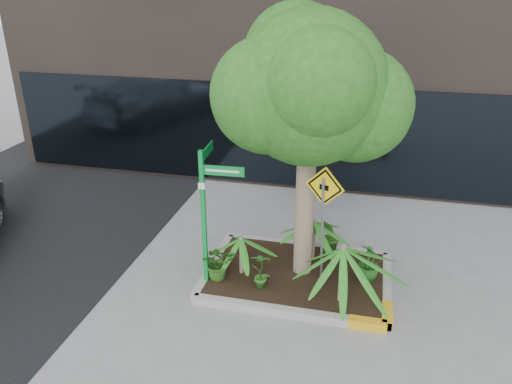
# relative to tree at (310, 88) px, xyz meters

# --- Properties ---
(ground) EXTENTS (80.00, 80.00, 0.00)m
(ground) POSITION_rel_tree_xyz_m (-0.27, -0.43, -3.50)
(ground) COLOR gray
(ground) RESTS_ON ground
(planter) EXTENTS (3.35, 2.36, 0.15)m
(planter) POSITION_rel_tree_xyz_m (-0.03, -0.15, -3.40)
(planter) COLOR #9E9E99
(planter) RESTS_ON ground
(tree) EXTENTS (3.20, 2.84, 4.80)m
(tree) POSITION_rel_tree_xyz_m (0.00, 0.00, 0.00)
(tree) COLOR gray
(tree) RESTS_ON ground
(palm_front) EXTENTS (1.19, 1.19, 1.33)m
(palm_front) POSITION_rel_tree_xyz_m (0.75, -0.78, -2.36)
(palm_front) COLOR gray
(palm_front) RESTS_ON ground
(palm_left) EXTENTS (0.85, 0.85, 0.94)m
(palm_left) POSITION_rel_tree_xyz_m (-1.06, -0.35, -2.65)
(palm_left) COLOR gray
(palm_left) RESTS_ON ground
(palm_back) EXTENTS (0.92, 0.92, 1.02)m
(palm_back) POSITION_rel_tree_xyz_m (0.14, 0.46, -2.59)
(palm_back) COLOR gray
(palm_back) RESTS_ON ground
(shrub_a) EXTENTS (0.75, 0.75, 0.64)m
(shrub_a) POSITION_rel_tree_xyz_m (-1.42, -0.61, -3.03)
(shrub_a) COLOR #2C601B
(shrub_a) RESTS_ON planter
(shrub_b) EXTENTS (0.55, 0.55, 0.70)m
(shrub_b) POSITION_rel_tree_xyz_m (1.18, -0.06, -3.00)
(shrub_b) COLOR #205D1B
(shrub_b) RESTS_ON planter
(shrub_c) EXTENTS (0.39, 0.39, 0.72)m
(shrub_c) POSITION_rel_tree_xyz_m (-0.60, -0.74, -2.99)
(shrub_c) COLOR #29641F
(shrub_c) RESTS_ON planter
(shrub_d) EXTENTS (0.46, 0.46, 0.73)m
(shrub_d) POSITION_rel_tree_xyz_m (0.44, 0.69, -2.99)
(shrub_d) COLOR #2C601B
(shrub_d) RESTS_ON planter
(street_sign_post) EXTENTS (0.77, 0.76, 2.58)m
(street_sign_post) POSITION_rel_tree_xyz_m (-1.56, -0.67, -1.91)
(street_sign_post) COLOR #0D9739
(street_sign_post) RESTS_ON ground
(cattle_sign) EXTENTS (0.65, 0.24, 2.21)m
(cattle_sign) POSITION_rel_tree_xyz_m (0.36, -0.41, -1.86)
(cattle_sign) COLOR slate
(cattle_sign) RESTS_ON ground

